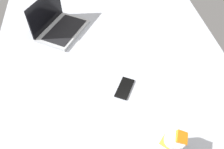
# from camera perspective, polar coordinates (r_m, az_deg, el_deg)

# --- Properties ---
(bed_mattress) EXTENTS (1.80, 1.40, 0.18)m
(bed_mattress) POSITION_cam_1_polar(r_m,az_deg,el_deg) (1.46, -0.55, 2.01)
(bed_mattress) COLOR #B7BCC6
(bed_mattress) RESTS_ON ground
(laptop) EXTENTS (0.40, 0.37, 0.23)m
(laptop) POSITION_cam_1_polar(r_m,az_deg,el_deg) (1.59, -13.20, 11.82)
(laptop) COLOR #B7BABC
(laptop) RESTS_ON bed_mattress
(snack_cup) EXTENTS (0.09, 0.12, 0.13)m
(snack_cup) POSITION_cam_1_polar(r_m,az_deg,el_deg) (1.05, 14.91, -16.16)
(snack_cup) COLOR silver
(snack_cup) RESTS_ON bed_mattress
(cell_phone) EXTENTS (0.16, 0.13, 0.01)m
(cell_phone) POSITION_cam_1_polar(r_m,az_deg,el_deg) (1.23, 3.15, -3.39)
(cell_phone) COLOR black
(cell_phone) RESTS_ON bed_mattress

